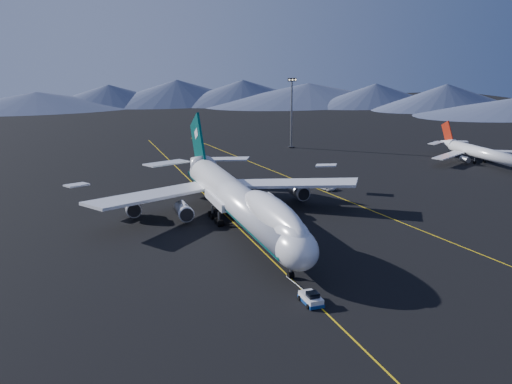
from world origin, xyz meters
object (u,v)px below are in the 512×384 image
object	(u,v)px
second_jet	(481,153)
floodlight_mast	(291,113)
boeing_747	(238,200)
pushback_tug	(311,299)
service_van	(326,186)

from	to	relation	value
second_jet	floodlight_mast	distance (m)	62.61
boeing_747	floodlight_mast	size ratio (longest dim) A/B	3.04
boeing_747	second_jet	bearing A→B (deg)	21.12
floodlight_mast	boeing_747	bearing A→B (deg)	-119.61
second_jet	floodlight_mast	world-z (taller)	floodlight_mast
boeing_747	second_jet	world-z (taller)	boeing_747
boeing_747	pushback_tug	distance (m)	36.00
pushback_tug	second_jet	world-z (taller)	second_jet
second_jet	service_van	size ratio (longest dim) A/B	6.86
second_jet	boeing_747	bearing A→B (deg)	-142.44
second_jet	floodlight_mast	xyz separation A→B (m)	(-43.64, 44.03, 8.78)
boeing_747	pushback_tug	bearing A→B (deg)	-91.18
floodlight_mast	service_van	bearing A→B (deg)	-104.27
service_van	floodlight_mast	xyz separation A→B (m)	(14.34, 56.39, 11.31)
service_van	floodlight_mast	world-z (taller)	floodlight_mast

